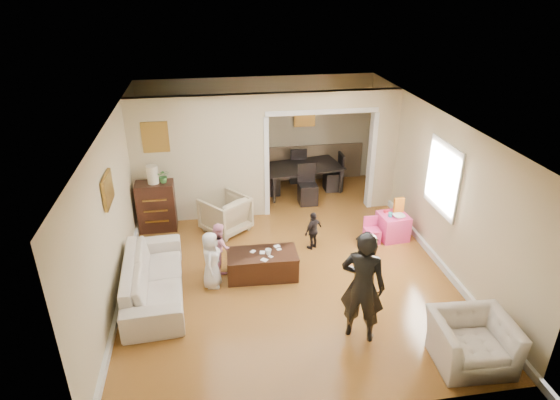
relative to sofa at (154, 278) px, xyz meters
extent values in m
plane|color=#A96C2B|center=(2.20, 0.82, -0.33)|extent=(7.00, 7.00, 0.00)
cube|color=#C2B48E|center=(0.82, 2.62, 0.97)|extent=(2.75, 0.18, 2.60)
cube|color=#C2B48E|center=(4.67, 2.62, 0.97)|extent=(0.55, 0.18, 2.60)
cube|color=#C2B48E|center=(3.30, 2.62, 2.10)|extent=(2.22, 0.18, 0.35)
cube|color=white|center=(4.93, 0.42, 1.22)|extent=(0.03, 0.95, 1.10)
cube|color=brown|center=(0.00, 2.52, 1.52)|extent=(0.45, 0.03, 0.55)
cube|color=brown|center=(-0.51, 0.22, 1.47)|extent=(0.03, 0.55, 0.40)
cube|color=brown|center=(3.30, 4.26, 1.37)|extent=(0.45, 0.03, 0.55)
imported|color=beige|center=(0.00, 0.00, 0.00)|extent=(1.00, 2.29, 0.66)
imported|color=tan|center=(1.24, 1.95, 0.04)|extent=(1.13, 1.13, 0.74)
imported|color=beige|center=(4.25, -2.12, 0.00)|extent=(1.05, 0.93, 0.65)
cube|color=#351A10|center=(-0.11, 2.25, 0.18)|extent=(0.74, 0.41, 1.01)
cylinder|color=beige|center=(-0.11, 2.25, 0.86)|extent=(0.22, 0.22, 0.36)
imported|color=#3D7A36|center=(0.09, 2.25, 0.82)|extent=(0.24, 0.21, 0.27)
cube|color=#371C11|center=(1.77, 0.27, -0.11)|extent=(1.21, 0.65, 0.44)
imported|color=white|center=(1.87, 0.22, 0.16)|extent=(0.11, 0.11, 0.10)
cube|color=#F03F8C|center=(4.44, 1.16, -0.08)|extent=(0.57, 0.57, 0.50)
cube|color=yellow|center=(4.56, 1.26, 0.33)|extent=(0.21, 0.09, 0.30)
cylinder|color=#24B1B7|center=(4.34, 1.11, 0.22)|extent=(0.08, 0.08, 0.08)
cube|color=red|center=(4.32, 1.28, 0.20)|extent=(0.10, 0.09, 0.05)
imported|color=white|center=(4.49, 1.04, 0.20)|extent=(0.24, 0.24, 0.06)
imported|color=black|center=(3.13, 3.58, -0.01)|extent=(1.97, 1.32, 0.64)
imported|color=black|center=(2.95, -1.42, 0.52)|extent=(0.74, 0.66, 1.69)
imported|color=silver|center=(0.92, 0.12, 0.16)|extent=(0.41, 0.54, 0.98)
imported|color=pink|center=(1.07, 0.57, 0.12)|extent=(0.46, 0.52, 0.90)
imported|color=black|center=(2.82, 1.02, 0.05)|extent=(0.46, 0.41, 0.75)
cube|color=white|center=(2.05, 0.46, 0.12)|extent=(0.12, 0.11, 0.00)
cube|color=white|center=(2.07, 0.35, 0.12)|extent=(0.09, 0.08, 0.00)
cube|color=white|center=(1.63, 0.35, 0.12)|extent=(0.11, 0.12, 0.00)
cube|color=white|center=(1.78, 0.06, 0.12)|extent=(0.14, 0.14, 0.00)
cube|color=white|center=(1.90, 0.15, 0.12)|extent=(0.09, 0.10, 0.00)
cube|color=white|center=(1.78, 0.30, 0.12)|extent=(0.10, 0.12, 0.00)
camera|label=1|loc=(1.02, -6.44, 4.34)|focal=30.18mm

